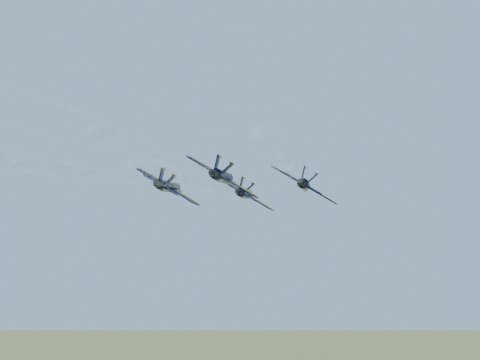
% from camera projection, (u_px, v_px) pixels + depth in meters
% --- Properties ---
extents(jet_lead, '(9.79, 14.54, 5.76)m').
position_uv_depth(jet_lead, '(245.00, 193.00, 121.93)').
color(jet_lead, black).
extents(jet_left, '(9.79, 14.54, 5.76)m').
position_uv_depth(jet_left, '(169.00, 186.00, 110.73)').
color(jet_left, black).
extents(jet_right, '(9.79, 14.54, 5.76)m').
position_uv_depth(jet_right, '(304.00, 185.00, 108.84)').
color(jet_right, black).
extents(jet_slot, '(9.79, 14.54, 5.76)m').
position_uv_depth(jet_slot, '(222.00, 177.00, 98.00)').
color(jet_slot, black).
extents(smoke_trail_lead, '(10.17, 63.44, 2.46)m').
position_uv_depth(smoke_trail_lead, '(202.00, 149.00, 74.57)').
color(smoke_trail_lead, white).
extents(smoke_trail_left, '(10.17, 63.44, 2.46)m').
position_uv_depth(smoke_trail_left, '(61.00, 129.00, 63.38)').
color(smoke_trail_left, white).
extents(smoke_trail_right, '(10.17, 63.44, 2.46)m').
position_uv_depth(smoke_trail_right, '(298.00, 125.00, 61.49)').
color(smoke_trail_right, white).
extents(smoke_trail_slot, '(10.17, 63.44, 2.46)m').
position_uv_depth(smoke_trail_slot, '(138.00, 96.00, 50.64)').
color(smoke_trail_slot, white).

